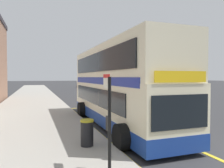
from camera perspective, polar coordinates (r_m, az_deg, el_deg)
ground_plane at (r=36.94m, az=-9.03°, el=-2.41°), size 260.00×260.00×0.00m
pavement_near at (r=36.31m, az=-19.97°, el=-2.45°), size 6.00×76.00×0.14m
double_decker_bus at (r=12.18m, az=1.22°, el=-1.19°), size 3.15×11.41×4.40m
bus_bay_markings at (r=12.36m, az=1.05°, el=-10.80°), size 2.95×14.95×0.01m
bus_stop_sign at (r=5.87m, az=-0.91°, el=-8.00°), size 0.09×0.51×2.65m
parked_car_grey_distant at (r=40.31m, az=-3.08°, el=-0.90°), size 2.09×4.20×1.62m
parked_car_grey_across at (r=56.60m, az=-8.01°, el=-0.13°), size 2.09×4.20×1.62m
litter_bin at (r=8.30m, az=-6.61°, el=-12.62°), size 0.50×0.50×0.99m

